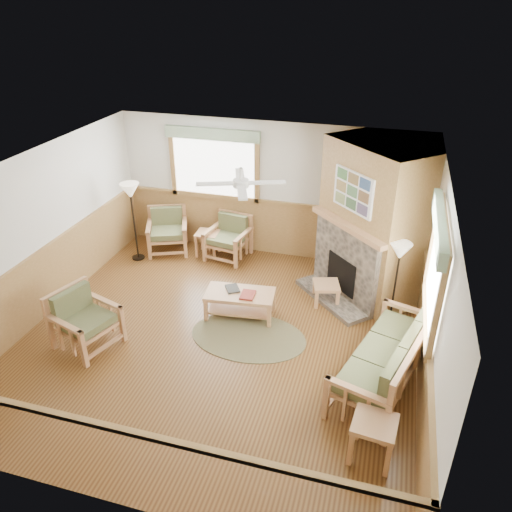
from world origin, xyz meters
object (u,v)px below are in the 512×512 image
(armchair_back_left, at_px, (167,231))
(end_table_chairs, at_px, (208,243))
(armchair_back_right, at_px, (228,238))
(footstool, at_px, (326,293))
(coffee_table, at_px, (240,304))
(floor_lamp_left, at_px, (134,222))
(end_table_sofa, at_px, (373,439))
(floor_lamp_right, at_px, (395,285))
(armchair_left, at_px, (85,320))
(sofa, at_px, (386,355))

(armchair_back_left, height_order, end_table_chairs, armchair_back_left)
(armchair_back_right, height_order, footstool, armchair_back_right)
(coffee_table, xyz_separation_m, floor_lamp_left, (-2.59, 1.34, 0.58))
(armchair_back_left, xyz_separation_m, footstool, (3.44, -1.04, -0.25))
(armchair_back_left, height_order, footstool, armchair_back_left)
(end_table_sofa, xyz_separation_m, footstool, (-1.02, 3.08, -0.09))
(coffee_table, relative_size, floor_lamp_right, 0.77)
(end_table_chairs, height_order, floor_lamp_right, floor_lamp_right)
(armchair_back_right, xyz_separation_m, coffee_table, (0.85, -1.89, -0.20))
(end_table_sofa, bearing_deg, floor_lamp_right, 88.17)
(armchair_back_right, bearing_deg, armchair_left, -100.42)
(armchair_back_left, bearing_deg, armchair_back_right, -19.80)
(armchair_back_right, xyz_separation_m, footstool, (2.16, -1.11, -0.24))
(sofa, bearing_deg, floor_lamp_right, -164.20)
(armchair_back_right, bearing_deg, end_table_chairs, -171.13)
(armchair_left, xyz_separation_m, footstool, (3.30, 2.15, -0.26))
(coffee_table, height_order, end_table_chairs, end_table_chairs)
(armchair_back_left, distance_m, coffee_table, 2.82)
(sofa, xyz_separation_m, footstool, (-1.08, 1.78, -0.29))
(end_table_chairs, bearing_deg, armchair_back_left, -175.58)
(end_table_sofa, height_order, floor_lamp_right, floor_lamp_right)
(armchair_back_left, distance_m, armchair_back_right, 1.29)
(footstool, relative_size, floor_lamp_right, 0.30)
(armchair_back_left, xyz_separation_m, end_table_sofa, (4.46, -4.12, -0.16))
(end_table_sofa, bearing_deg, armchair_back_left, 137.31)
(end_table_chairs, bearing_deg, coffee_table, -55.76)
(armchair_back_right, relative_size, end_table_sofa, 1.56)
(armchair_back_left, xyz_separation_m, armchair_left, (0.14, -3.19, 0.01))
(armchair_back_right, height_order, floor_lamp_right, floor_lamp_right)
(sofa, xyz_separation_m, armchair_left, (-4.38, -0.37, -0.03))
(end_table_sofa, xyz_separation_m, floor_lamp_right, (0.09, 2.77, 0.46))
(armchair_left, bearing_deg, floor_lamp_left, 30.27)
(sofa, distance_m, footstool, 2.10)
(end_table_sofa, bearing_deg, end_table_chairs, 130.81)
(coffee_table, bearing_deg, end_table_sofa, -50.90)
(end_table_sofa, relative_size, floor_lamp_right, 0.38)
(footstool, bearing_deg, sofa, -58.75)
(coffee_table, bearing_deg, armchair_back_left, 133.22)
(end_table_chairs, distance_m, floor_lamp_right, 3.99)
(armchair_back_left, bearing_deg, end_table_sofa, -65.43)
(end_table_sofa, relative_size, floor_lamp_left, 0.34)
(end_table_sofa, height_order, footstool, end_table_sofa)
(coffee_table, bearing_deg, footstool, 24.76)
(sofa, height_order, coffee_table, sofa)
(armchair_left, height_order, floor_lamp_right, floor_lamp_right)
(end_table_sofa, distance_m, floor_lamp_left, 6.14)
(sofa, distance_m, floor_lamp_right, 1.49)
(floor_lamp_left, bearing_deg, end_table_sofa, -36.48)
(end_table_chairs, xyz_separation_m, floor_lamp_left, (-1.31, -0.55, 0.56))
(armchair_back_left, relative_size, end_table_chairs, 1.77)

